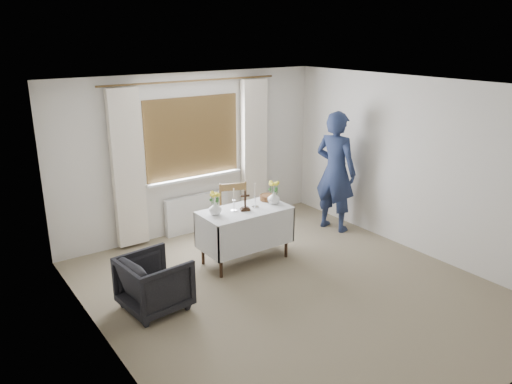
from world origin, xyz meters
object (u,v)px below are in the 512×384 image
wooden_chair (236,218)px  flower_vase_right (274,198)px  wooden_cross (245,201)px  altar_table (245,235)px  flower_vase_left (215,208)px  person (335,172)px  armchair (155,283)px

wooden_chair → flower_vase_right: 0.67m
wooden_cross → flower_vase_right: bearing=22.0°
altar_table → flower_vase_right: (0.47, -0.03, 0.47)m
wooden_cross → flower_vase_left: size_ratio=1.57×
flower_vase_left → flower_vase_right: same height
wooden_chair → flower_vase_right: size_ratio=5.37×
person → altar_table: bearing=80.4°
wooden_chair → armchair: (-1.68, -0.87, -0.16)m
wooden_chair → person: bearing=11.0°
altar_table → flower_vase_right: 0.66m
wooden_chair → armchair: 1.90m
armchair → flower_vase_left: bearing=-71.4°
altar_table → armchair: size_ratio=1.74×
wooden_chair → armchair: bearing=-134.0°
flower_vase_left → flower_vase_right: (0.90, -0.09, 0.00)m
wooden_chair → altar_table: bearing=-88.3°
wooden_chair → wooden_cross: 0.63m
wooden_cross → flower_vase_right: 0.49m
wooden_cross → flower_vase_right: size_ratio=1.56×
person → flower_vase_right: (-1.38, -0.21, -0.11)m
armchair → altar_table: bearing=-79.6°
wooden_chair → flower_vase_left: (-0.56, -0.35, 0.37)m
altar_table → person: person is taller
altar_table → wooden_chair: size_ratio=1.29×
armchair → flower_vase_left: flower_vase_left is taller
altar_table → wooden_cross: size_ratio=4.44×
wooden_chair → flower_vase_left: bearing=-128.9°
flower_vase_right → altar_table: bearing=175.9°
flower_vase_left → altar_table: bearing=-7.9°
wooden_chair → person: size_ratio=0.50×
person → flower_vase_right: person is taller
person → flower_vase_left: 2.28m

